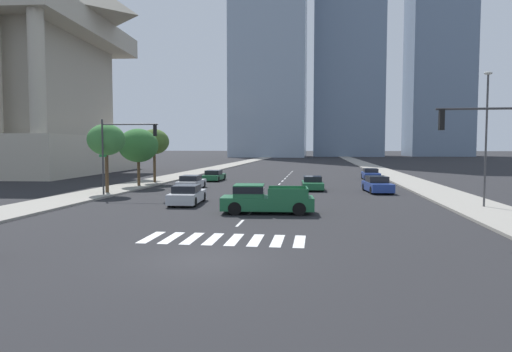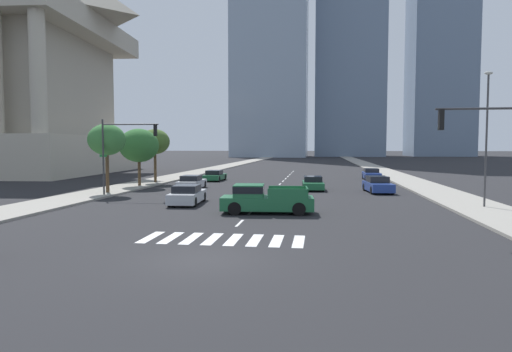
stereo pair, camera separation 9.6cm
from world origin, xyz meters
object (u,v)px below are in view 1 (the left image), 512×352
Objects in this scene: traffic_signal_near at (497,142)px; street_lamp_east at (486,130)px; sedan_silver_5 at (191,183)px; traffic_signal_far at (123,143)px; sedan_blue_2 at (371,174)px; pickup_truck at (263,199)px; sedan_silver_0 at (187,195)px; sedan_blue_3 at (377,185)px; street_tree_nearest at (106,140)px; street_tree_third at (154,142)px; sedan_green_1 at (214,176)px; street_tree_second at (138,146)px; sedan_green_4 at (312,184)px.

street_lamp_east is (2.72, 9.06, 0.84)m from traffic_signal_near.
sedan_silver_5 is 0.79× the size of traffic_signal_far.
sedan_blue_2 is 0.77× the size of traffic_signal_near.
traffic_signal_near is at bearing 148.95° from pickup_truck.
sedan_blue_2 is 25.29m from street_lamp_east.
pickup_truck reaches higher than sedan_silver_0.
sedan_blue_3 is (-1.18, -15.11, 0.02)m from sedan_blue_2.
street_tree_nearest reaches higher than street_tree_third.
sedan_blue_2 is 25.03m from street_tree_third.
street_tree_nearest is (-24.45, 14.02, 0.33)m from traffic_signal_near.
pickup_truck is at bearing -159.43° from sedan_green_1.
street_tree_second is 4.25m from street_tree_third.
street_tree_third is (-27.17, 15.75, -0.54)m from street_lamp_east.
street_tree_second is at bearing 104.61° from traffic_signal_far.
street_tree_third is (-13.77, 19.45, 3.54)m from pickup_truck.
traffic_signal_far is at bearing -65.78° from sedan_green_4.
sedan_silver_5 is at bearing 10.82° from sedan_silver_0.
sedan_blue_3 is (16.63, -10.82, 0.07)m from sedan_green_1.
sedan_green_4 is at bearing 134.19° from street_lamp_east.
street_tree_third is at bearing -69.35° from sedan_blue_2.
traffic_signal_far is at bearing 172.00° from street_lamp_east.
pickup_truck is 16.11m from sedan_silver_5.
sedan_silver_5 reaches higher than sedan_green_4.
sedan_green_4 is at bearing -111.46° from sedan_blue_3.
traffic_signal_near reaches higher than sedan_blue_2.
street_tree_third is at bearing -111.80° from sedan_blue_3.
street_lamp_east reaches higher than sedan_green_1.
sedan_green_4 is 0.79× the size of street_tree_nearest.
sedan_silver_0 is 7.97m from traffic_signal_far.
sedan_blue_3 is at bearing -15.97° from street_tree_third.
street_lamp_east is (21.63, -10.15, 4.31)m from sedan_silver_5.
sedan_blue_2 is (17.81, 4.30, 0.05)m from sedan_green_1.
sedan_blue_3 is 23.11m from street_tree_third.
street_tree_third is at bearing 43.18° from sedan_silver_5.
sedan_blue_2 is at bearing 20.93° from street_tree_third.
street_tree_third reaches higher than sedan_silver_0.
street_tree_second is at bearing -90.00° from street_tree_third.
traffic_signal_far reaches higher than sedan_blue_3.
pickup_truck is 1.00× the size of street_tree_second.
sedan_blue_2 is at bearing 45.05° from traffic_signal_far.
sedan_blue_3 is at bearing 118.93° from street_lamp_east.
sedan_green_4 is (-5.46, 1.53, -0.07)m from sedan_blue_3.
street_tree_nearest reaches higher than sedan_green_4.
sedan_blue_3 is 22.28m from street_tree_second.
street_lamp_east is 1.53× the size of street_tree_second.
sedan_blue_3 is 19.02m from traffic_signal_near.
sedan_green_4 is at bearing -40.21° from sedan_silver_0.
traffic_signal_near is 0.69× the size of street_lamp_east.
sedan_blue_3 is at bearing -82.25° from traffic_signal_near.
street_tree_nearest is at bearing -49.95° from sedan_blue_2.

